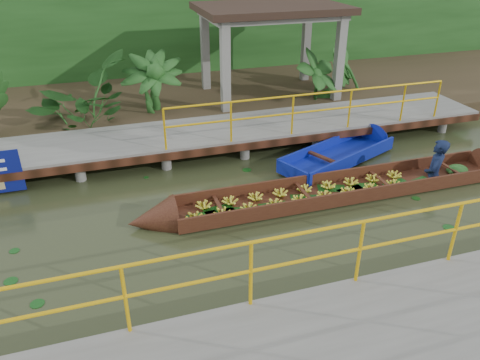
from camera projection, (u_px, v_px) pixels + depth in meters
name	position (u px, v px, depth m)	size (l,w,h in m)	color
ground	(239.00, 219.00, 9.39)	(80.00, 80.00, 0.00)	#283018
land_strip	(172.00, 98.00, 15.62)	(30.00, 8.00, 0.45)	#352C1A
far_dock	(200.00, 135.00, 12.07)	(16.00, 2.06, 1.66)	slate
near_dock	(412.00, 354.00, 5.98)	(18.00, 2.40, 1.73)	slate
pavilion	(271.00, 18.00, 14.20)	(4.40, 3.00, 3.00)	slate
foliage_backdrop	(156.00, 30.00, 16.90)	(30.00, 0.80, 4.00)	#1A4416
vendor_boat	(360.00, 181.00, 10.25)	(9.27, 1.00, 2.22)	#38170F
moored_blue_boat	(360.00, 147.00, 12.18)	(3.89, 2.39, 0.91)	#0D1C98
tropical_plants	(145.00, 89.00, 13.00)	(14.29, 1.29, 1.61)	#1A4416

